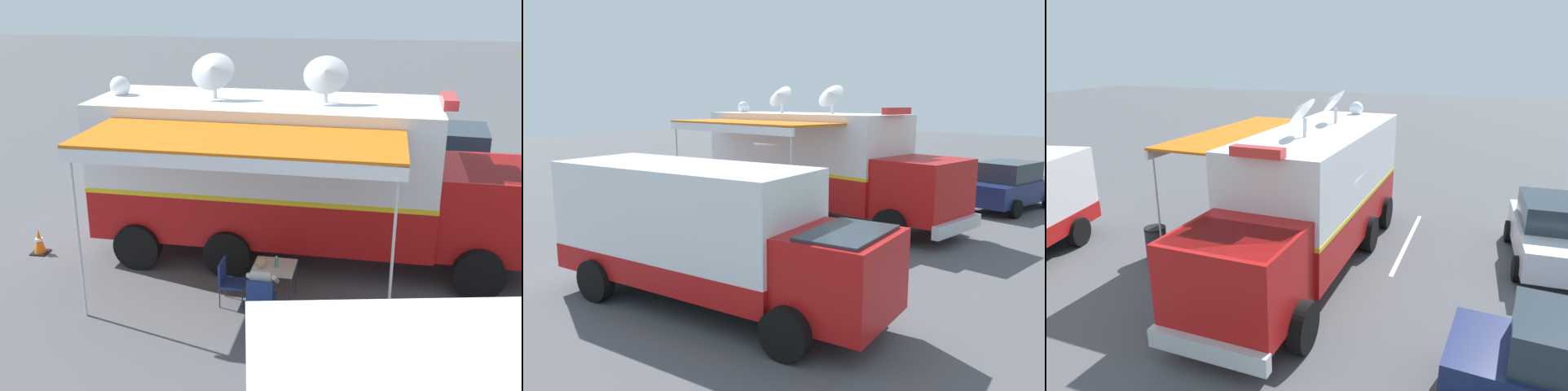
% 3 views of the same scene
% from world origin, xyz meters
% --- Properties ---
extents(ground_plane, '(100.00, 100.00, 0.00)m').
position_xyz_m(ground_plane, '(0.00, 0.00, 0.00)').
color(ground_plane, '#515156').
extents(lot_stripe, '(0.32, 4.80, 0.01)m').
position_xyz_m(lot_stripe, '(-2.24, -1.46, 0.00)').
color(lot_stripe, silver).
rests_on(lot_stripe, ground).
extents(command_truck, '(5.09, 9.58, 4.53)m').
position_xyz_m(command_truck, '(0.06, 0.75, 1.95)').
color(command_truck, '#B71414').
rests_on(command_truck, ground).
extents(folding_table, '(0.83, 0.83, 0.73)m').
position_xyz_m(folding_table, '(2.15, 0.50, 0.67)').
color(folding_table, silver).
rests_on(folding_table, ground).
extents(water_bottle, '(0.07, 0.07, 0.22)m').
position_xyz_m(water_bottle, '(2.18, 0.55, 0.83)').
color(water_bottle, '#3F9959').
rests_on(water_bottle, folding_table).
extents(folding_chair_at_table, '(0.50, 0.50, 0.87)m').
position_xyz_m(folding_chair_at_table, '(2.95, 0.36, 0.51)').
color(folding_chair_at_table, navy).
rests_on(folding_chair_at_table, ground).
extents(folding_chair_beside_table, '(0.50, 0.50, 0.87)m').
position_xyz_m(folding_chair_beside_table, '(2.36, -0.35, 0.51)').
color(folding_chair_beside_table, navy).
rests_on(folding_chair_beside_table, ground).
extents(seated_responder, '(0.67, 0.57, 1.25)m').
position_xyz_m(seated_responder, '(2.76, 0.37, 0.65)').
color(seated_responder, silver).
rests_on(seated_responder, ground).
extents(trash_bin, '(0.57, 0.57, 0.91)m').
position_xyz_m(trash_bin, '(4.12, 1.97, 0.46)').
color(trash_bin, '#2D2D33').
rests_on(trash_bin, ground).
extents(traffic_cone, '(0.36, 0.36, 0.58)m').
position_xyz_m(traffic_cone, '(0.78, -5.03, 0.28)').
color(traffic_cone, black).
rests_on(traffic_cone, ground).
extents(car_behind_truck, '(4.37, 2.36, 1.76)m').
position_xyz_m(car_behind_truck, '(-5.72, 4.92, 0.88)').
color(car_behind_truck, navy).
rests_on(car_behind_truck, ground).
extents(car_far_corner, '(2.07, 4.23, 1.76)m').
position_xyz_m(car_far_corner, '(-6.00, -1.25, 0.88)').
color(car_far_corner, silver).
rests_on(car_far_corner, ground).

